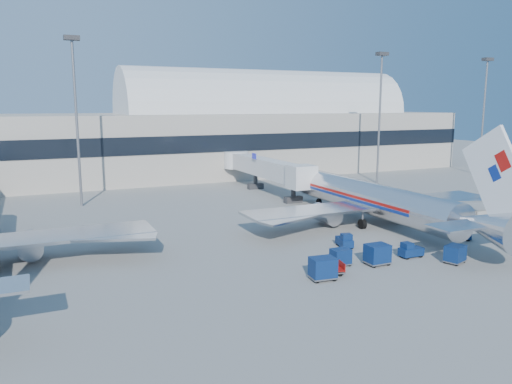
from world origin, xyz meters
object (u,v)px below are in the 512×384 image
tug_lead (410,250)px  cart_solo_near (455,254)px  airliner_main (376,200)px  barrier_near (444,219)px  cart_train_b (341,257)px  jetbridge_near (261,167)px  barrier_far (484,214)px  tug_left (345,241)px  cart_open_red (331,271)px  mast_far_east (485,99)px  barrier_mid (465,216)px  cart_train_a (377,254)px  mast_west (75,97)px  cart_train_c (323,268)px  tug_right (458,232)px  mast_east (380,99)px

tug_lead → cart_solo_near: size_ratio=1.02×
airliner_main → tug_lead: bearing=-113.6°
barrier_near → cart_train_b: 21.84m
jetbridge_near → barrier_far: size_ratio=9.17×
tug_left → cart_open_red: bearing=151.5°
barrier_near → cart_solo_near: bearing=-131.6°
mast_far_east → barrier_mid: 46.10m
cart_train_a → barrier_far: bearing=21.6°
cart_train_a → cart_open_red: cart_train_a is taller
barrier_mid → cart_solo_near: size_ratio=1.39×
mast_west → barrier_far: size_ratio=7.53×
jetbridge_near → cart_train_c: (-13.05, -39.61, -2.96)m
barrier_far → barrier_mid: bearing=180.0°
tug_lead → cart_open_red: tug_lead is taller
barrier_mid → tug_right: 9.72m
barrier_far → cart_train_a: 25.57m
barrier_mid → tug_lead: 18.65m
mast_west → tug_lead: (24.98, -37.01, -14.15)m
cart_train_b → barrier_mid: bearing=20.3°
mast_east → cart_solo_near: mast_east is taller
mast_east → cart_train_c: (-35.45, -38.80, -13.83)m
mast_east → cart_open_red: (-34.21, -38.15, -14.42)m
cart_open_red → cart_solo_near: bearing=1.6°
jetbridge_near → mast_far_east: size_ratio=1.22×
tug_right → cart_open_red: 18.45m
tug_right → tug_left: size_ratio=1.05×
airliner_main → barrier_near: airliner_main is taller
cart_train_b → cart_open_red: (-2.05, -1.76, -0.42)m
tug_left → cart_train_c: cart_train_c is taller
mast_far_east → tug_lead: (-50.02, -37.01, -14.15)m
cart_train_a → cart_solo_near: 6.95m
mast_east → mast_far_east: bearing=0.0°
barrier_near → mast_east: bearing=66.8°
airliner_main → mast_west: size_ratio=1.65×
mast_east → tug_left: size_ratio=9.35×
cart_train_a → cart_solo_near: size_ratio=0.95×
cart_solo_near → cart_train_a: bearing=140.5°
tug_right → cart_solo_near: cart_solo_near is taller
tug_left → cart_train_b: size_ratio=1.44×
jetbridge_near → barrier_near: 30.82m
mast_far_east → tug_left: 63.96m
airliner_main → barrier_mid: size_ratio=12.42×
barrier_near → cart_train_a: 19.60m
cart_train_c → mast_east: bearing=53.9°
cart_train_a → tug_right: bearing=14.1°
cart_train_a → barrier_near: bearing=28.8°
tug_lead → tug_right: (8.83, 2.82, 0.06)m
tug_lead → barrier_far: bearing=25.9°
barrier_far → tug_right: bearing=-150.1°
tug_lead → airliner_main: bearing=67.6°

